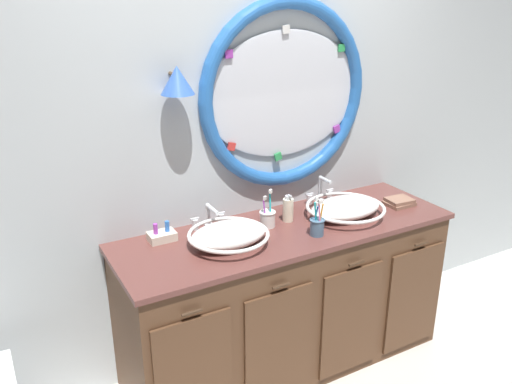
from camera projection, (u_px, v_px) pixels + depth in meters
name	position (u px, v px, depth m)	size (l,w,h in m)	color
back_wall_assembly	(244.00, 143.00, 3.07)	(6.40, 0.26, 2.60)	silver
vanity_counter	(286.00, 297.00, 3.15)	(1.95, 0.65, 0.91)	brown
sink_basin_left	(228.00, 235.00, 2.77)	(0.43, 0.43, 0.11)	white
sink_basin_right	(345.00, 208.00, 3.12)	(0.47, 0.47, 0.11)	white
faucet_set_left	(209.00, 218.00, 2.97)	(0.21, 0.15, 0.14)	silver
faucet_set_right	(321.00, 192.00, 3.32)	(0.21, 0.13, 0.17)	silver
toothbrush_holder_left	(268.00, 218.00, 2.98)	(0.09, 0.09, 0.22)	white
toothbrush_holder_right	(317.00, 225.00, 2.88)	(0.08, 0.08, 0.22)	slate
soap_dispenser	(288.00, 209.00, 3.05)	(0.06, 0.07, 0.16)	#EFE5C6
folded_hand_towel	(399.00, 202.00, 3.29)	(0.17, 0.14, 0.04)	#936B56
toiletry_basket	(162.00, 236.00, 2.83)	(0.14, 0.10, 0.10)	beige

